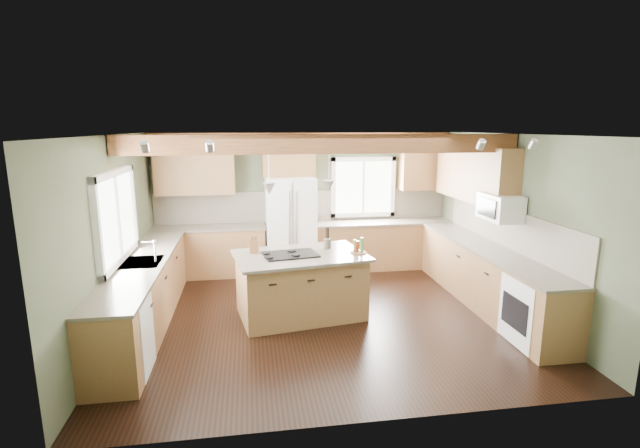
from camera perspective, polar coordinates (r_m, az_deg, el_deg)
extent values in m
plane|color=black|center=(6.88, 0.64, -11.25)|extent=(5.60, 5.60, 0.00)
plane|color=silver|center=(6.32, 0.70, 10.96)|extent=(5.60, 5.60, 0.00)
plane|color=#3F4732|center=(8.91, -1.96, 2.85)|extent=(5.60, 0.00, 5.60)
plane|color=#3F4732|center=(6.63, -23.96, -1.36)|extent=(0.00, 5.00, 5.00)
plane|color=#3F4732|center=(7.45, 22.42, 0.14)|extent=(0.00, 5.00, 5.00)
cube|color=#512817|center=(6.42, 0.54, 9.82)|extent=(5.55, 0.26, 0.26)
cube|color=#512817|center=(8.70, -1.94, 10.83)|extent=(5.55, 0.20, 0.10)
cube|color=brown|center=(8.91, -1.94, 2.26)|extent=(5.58, 0.03, 0.58)
cube|color=brown|center=(7.50, 22.08, -0.46)|extent=(0.03, 3.70, 0.58)
cube|color=brown|center=(8.77, -13.40, -3.38)|extent=(2.02, 0.60, 0.88)
cube|color=#4D4438|center=(8.66, -13.54, -0.44)|extent=(2.06, 0.64, 0.04)
cube|color=brown|center=(9.09, 7.68, -2.61)|extent=(2.62, 0.60, 0.88)
cube|color=#4D4438|center=(8.99, 7.76, 0.23)|extent=(2.66, 0.64, 0.04)
cube|color=brown|center=(6.84, -20.79, -8.23)|extent=(0.60, 3.70, 0.88)
cube|color=#4D4438|center=(6.70, -21.08, -4.53)|extent=(0.64, 3.74, 0.04)
cube|color=brown|center=(7.56, 19.75, -6.25)|extent=(0.60, 3.70, 0.88)
cube|color=#4D4438|center=(7.43, 20.00, -2.87)|extent=(0.64, 3.74, 0.04)
cube|color=brown|center=(8.65, -15.15, 6.51)|extent=(1.40, 0.35, 0.90)
cube|color=brown|center=(8.61, -3.86, 8.20)|extent=(0.96, 0.35, 0.70)
cube|color=brown|center=(8.05, 18.44, 5.94)|extent=(0.35, 2.20, 0.90)
cube|color=brown|center=(9.22, 12.60, 6.95)|extent=(0.90, 0.35, 0.90)
cube|color=white|center=(6.62, -23.86, 0.84)|extent=(0.04, 1.60, 1.05)
cube|color=white|center=(9.06, 5.31, 4.55)|extent=(1.10, 0.04, 1.00)
cube|color=#262628|center=(6.70, -21.08, -4.49)|extent=(0.50, 0.65, 0.03)
cylinder|color=#B2B2B7|center=(6.63, -19.66, -3.26)|extent=(0.02, 0.02, 0.28)
cube|color=white|center=(5.67, -23.40, -12.79)|extent=(0.60, 0.60, 0.84)
cube|color=white|center=(6.52, 25.12, -9.71)|extent=(0.60, 0.72, 0.84)
cube|color=white|center=(7.26, 21.29, 1.94)|extent=(0.40, 0.70, 0.38)
cone|color=#B2B2B7|center=(6.32, -6.27, 4.35)|extent=(0.18, 0.18, 0.16)
cone|color=#B2B2B7|center=(6.55, 1.10, 4.68)|extent=(0.18, 0.18, 0.16)
cube|color=white|center=(8.58, -3.63, -0.24)|extent=(0.90, 0.74, 1.80)
cube|color=brown|center=(6.76, -2.41, -7.66)|extent=(1.86, 1.32, 0.88)
cube|color=#4D4438|center=(6.62, -2.44, -3.91)|extent=(1.99, 1.45, 0.04)
cube|color=black|center=(6.58, -3.64, -3.76)|extent=(0.81, 0.61, 0.02)
cube|color=brown|center=(6.72, -8.08, -2.73)|extent=(0.13, 0.11, 0.20)
cylinder|color=#37312C|center=(6.92, 0.92, -2.41)|extent=(0.14, 0.14, 0.15)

